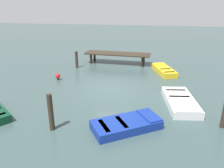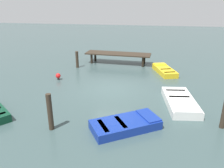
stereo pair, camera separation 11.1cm
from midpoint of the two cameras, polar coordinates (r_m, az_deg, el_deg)
ground_plane at (r=14.47m, az=-0.22°, el=-1.30°), size 80.00×80.00×0.00m
dock_segment at (r=20.25m, az=1.23°, el=7.62°), size 5.93×1.91×0.95m
rowboat_white at (r=12.76m, az=16.90°, el=-4.31°), size 1.90×3.60×0.46m
rowboat_yellow at (r=18.13m, az=13.02°, el=3.48°), size 1.97×3.12×0.46m
rowboat_blue at (r=10.12m, az=3.47°, el=-10.27°), size 3.31×2.81×0.46m
mooring_piling_near_right at (r=19.19m, az=-9.25°, el=6.20°), size 0.24×0.24×1.40m
mooring_piling_near_left at (r=10.09m, az=-15.76°, el=-7.02°), size 0.23×0.23×1.71m
marker_buoy at (r=16.53m, az=-13.92°, el=1.98°), size 0.36×0.36×0.48m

